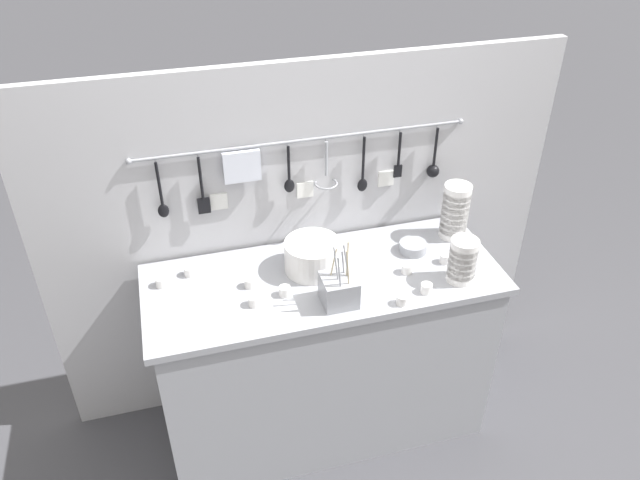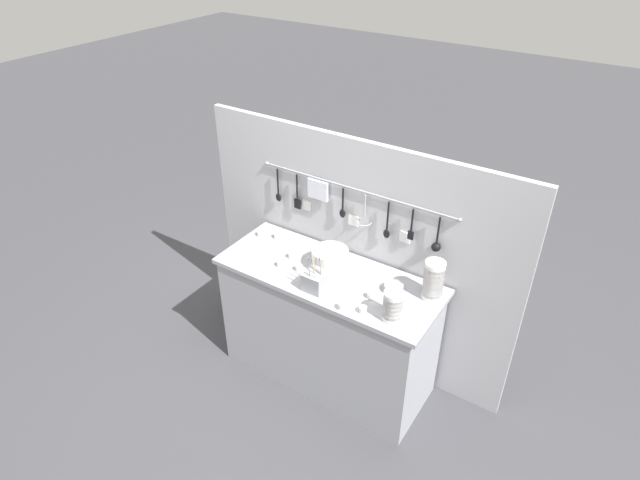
{
  "view_description": "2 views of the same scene",
  "coord_description": "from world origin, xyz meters",
  "px_view_note": "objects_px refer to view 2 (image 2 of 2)",
  "views": [
    {
      "loc": [
        -0.55,
        -1.91,
        2.42
      ],
      "look_at": [
        -0.01,
        0.01,
        1.05
      ],
      "focal_mm": 35.0,
      "sensor_mm": 36.0,
      "label": 1
    },
    {
      "loc": [
        1.43,
        -2.27,
        2.87
      ],
      "look_at": [
        -0.08,
        0.02,
        1.08
      ],
      "focal_mm": 30.0,
      "sensor_mm": 36.0,
      "label": 2
    }
  ],
  "objects_px": {
    "bowl_stack_short_front": "(393,306)",
    "cup_back_left": "(342,306)",
    "cup_front_right": "(292,255)",
    "cutlery_caddy": "(316,280)",
    "cup_centre": "(400,304)",
    "cup_edge_far": "(371,295)",
    "plate_stack": "(330,259)",
    "cup_front_left": "(277,236)",
    "cup_beside_plates": "(280,264)",
    "cup_back_right": "(363,310)",
    "bowl_stack_tall_left": "(433,280)",
    "cup_mid_row": "(260,233)",
    "steel_mixing_bowl": "(394,288)",
    "cup_by_caddy": "(299,268)"
  },
  "relations": [
    {
      "from": "bowl_stack_short_front",
      "to": "cup_back_left",
      "type": "xyz_separation_m",
      "value": [
        -0.28,
        -0.08,
        -0.07
      ]
    },
    {
      "from": "bowl_stack_short_front",
      "to": "cup_front_right",
      "type": "xyz_separation_m",
      "value": [
        -0.82,
        0.18,
        -0.07
      ]
    },
    {
      "from": "cutlery_caddy",
      "to": "cup_centre",
      "type": "bearing_deg",
      "value": 14.05
    },
    {
      "from": "cup_edge_far",
      "to": "cup_front_right",
      "type": "bearing_deg",
      "value": 172.69
    },
    {
      "from": "bowl_stack_short_front",
      "to": "plate_stack",
      "type": "distance_m",
      "value": 0.6
    },
    {
      "from": "bowl_stack_short_front",
      "to": "cup_edge_far",
      "type": "distance_m",
      "value": 0.22
    },
    {
      "from": "cup_front_left",
      "to": "cup_beside_plates",
      "type": "xyz_separation_m",
      "value": [
        0.22,
        -0.25,
        0.0
      ]
    },
    {
      "from": "cup_front_right",
      "to": "cup_back_right",
      "type": "bearing_deg",
      "value": -18.51
    },
    {
      "from": "bowl_stack_tall_left",
      "to": "cup_front_right",
      "type": "xyz_separation_m",
      "value": [
        -0.93,
        -0.12,
        -0.11
      ]
    },
    {
      "from": "cup_back_left",
      "to": "cup_mid_row",
      "type": "xyz_separation_m",
      "value": [
        -0.87,
        0.36,
        0.0
      ]
    },
    {
      "from": "plate_stack",
      "to": "steel_mixing_bowl",
      "type": "relative_size",
      "value": 1.95
    },
    {
      "from": "cup_front_left",
      "to": "cup_centre",
      "type": "distance_m",
      "value": 1.05
    },
    {
      "from": "cup_by_caddy",
      "to": "cup_back_right",
      "type": "xyz_separation_m",
      "value": [
        0.54,
        -0.13,
        0.0
      ]
    },
    {
      "from": "bowl_stack_short_front",
      "to": "cutlery_caddy",
      "type": "relative_size",
      "value": 0.69
    },
    {
      "from": "cup_front_right",
      "to": "cup_beside_plates",
      "type": "bearing_deg",
      "value": -92.71
    },
    {
      "from": "plate_stack",
      "to": "cup_by_caddy",
      "type": "relative_size",
      "value": 5.1
    },
    {
      "from": "cup_mid_row",
      "to": "cup_front_right",
      "type": "bearing_deg",
      "value": -16.13
    },
    {
      "from": "cutlery_caddy",
      "to": "cup_beside_plates",
      "type": "distance_m",
      "value": 0.32
    },
    {
      "from": "cup_beside_plates",
      "to": "cup_mid_row",
      "type": "bearing_deg",
      "value": 147.24
    },
    {
      "from": "bowl_stack_short_front",
      "to": "cup_edge_far",
      "type": "bearing_deg",
      "value": 152.09
    },
    {
      "from": "bowl_stack_tall_left",
      "to": "cup_by_caddy",
      "type": "bearing_deg",
      "value": -165.6
    },
    {
      "from": "bowl_stack_tall_left",
      "to": "cup_centre",
      "type": "distance_m",
      "value": 0.24
    },
    {
      "from": "cup_front_right",
      "to": "cup_centre",
      "type": "relative_size",
      "value": 1.0
    },
    {
      "from": "cup_front_left",
      "to": "cup_mid_row",
      "type": "height_order",
      "value": "same"
    },
    {
      "from": "bowl_stack_tall_left",
      "to": "cup_beside_plates",
      "type": "xyz_separation_m",
      "value": [
        -0.93,
        -0.23,
        -0.11
      ]
    },
    {
      "from": "cup_edge_far",
      "to": "cup_by_caddy",
      "type": "height_order",
      "value": "same"
    },
    {
      "from": "cutlery_caddy",
      "to": "cup_mid_row",
      "type": "height_order",
      "value": "cutlery_caddy"
    },
    {
      "from": "bowl_stack_tall_left",
      "to": "plate_stack",
      "type": "xyz_separation_m",
      "value": [
        -0.66,
        -0.07,
        -0.06
      ]
    },
    {
      "from": "cup_by_caddy",
      "to": "cup_back_right",
      "type": "relative_size",
      "value": 1.0
    },
    {
      "from": "cup_front_right",
      "to": "steel_mixing_bowl",
      "type": "bearing_deg",
      "value": 4.23
    },
    {
      "from": "plate_stack",
      "to": "cup_centre",
      "type": "distance_m",
      "value": 0.55
    },
    {
      "from": "cutlery_caddy",
      "to": "cup_by_caddy",
      "type": "relative_size",
      "value": 6.05
    },
    {
      "from": "cup_back_left",
      "to": "cup_mid_row",
      "type": "height_order",
      "value": "same"
    },
    {
      "from": "cup_back_left",
      "to": "cup_mid_row",
      "type": "distance_m",
      "value": 0.94
    },
    {
      "from": "cutlery_caddy",
      "to": "cup_back_right",
      "type": "distance_m",
      "value": 0.35
    },
    {
      "from": "cup_back_right",
      "to": "bowl_stack_tall_left",
      "type": "bearing_deg",
      "value": 51.34
    },
    {
      "from": "bowl_stack_tall_left",
      "to": "cup_by_caddy",
      "type": "relative_size",
      "value": 5.6
    },
    {
      "from": "cutlery_caddy",
      "to": "cup_back_left",
      "type": "bearing_deg",
      "value": -18.22
    },
    {
      "from": "steel_mixing_bowl",
      "to": "cup_beside_plates",
      "type": "relative_size",
      "value": 2.62
    },
    {
      "from": "cup_beside_plates",
      "to": "cup_centre",
      "type": "bearing_deg",
      "value": 4.01
    },
    {
      "from": "cup_back_right",
      "to": "cup_mid_row",
      "type": "xyz_separation_m",
      "value": [
        -0.99,
        0.32,
        0.0
      ]
    },
    {
      "from": "cup_centre",
      "to": "cup_by_caddy",
      "type": "height_order",
      "value": "same"
    },
    {
      "from": "bowl_stack_short_front",
      "to": "steel_mixing_bowl",
      "type": "bearing_deg",
      "value": 114.51
    },
    {
      "from": "cup_back_left",
      "to": "cup_front_right",
      "type": "bearing_deg",
      "value": 154.28
    },
    {
      "from": "bowl_stack_tall_left",
      "to": "bowl_stack_short_front",
      "type": "bearing_deg",
      "value": -109.85
    },
    {
      "from": "cup_beside_plates",
      "to": "cup_back_right",
      "type": "xyz_separation_m",
      "value": [
        0.66,
        -0.1,
        0.0
      ]
    },
    {
      "from": "cup_front_right",
      "to": "cup_back_right",
      "type": "distance_m",
      "value": 0.69
    },
    {
      "from": "cup_back_left",
      "to": "cutlery_caddy",
      "type": "bearing_deg",
      "value": 161.78
    },
    {
      "from": "cup_back_left",
      "to": "bowl_stack_short_front",
      "type": "bearing_deg",
      "value": 15.8
    },
    {
      "from": "cup_back_right",
      "to": "cup_mid_row",
      "type": "bearing_deg",
      "value": 162.29
    }
  ]
}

